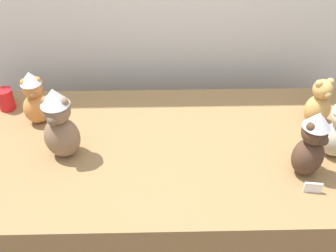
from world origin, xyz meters
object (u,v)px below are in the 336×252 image
teddy_bear_ginger (35,98)px  teddy_bear_cocoa (311,145)px  teddy_bear_honey (319,103)px  party_cup_red (6,99)px  teddy_bear_mocha (59,124)px  display_table (168,200)px

teddy_bear_ginger → teddy_bear_cocoa: bearing=-33.9°
teddy_bear_honey → party_cup_red: (-1.51, 0.15, -0.06)m
teddy_bear_cocoa → teddy_bear_honey: bearing=35.5°
teddy_bear_honey → teddy_bear_mocha: teddy_bear_mocha is taller
display_table → teddy_bear_mocha: bearing=-175.4°
teddy_bear_mocha → party_cup_red: 0.51m
display_table → teddy_bear_cocoa: bearing=-16.6°
teddy_bear_honey → teddy_bear_mocha: bearing=175.5°
teddy_bear_honey → teddy_bear_ginger: 1.33m
display_table → teddy_bear_cocoa: size_ratio=6.25×
teddy_bear_honey → teddy_bear_ginger: teddy_bear_ginger is taller
teddy_bear_mocha → teddy_bear_ginger: bearing=133.6°
party_cup_red → teddy_bear_honey: bearing=-5.7°
teddy_bear_cocoa → teddy_bear_mocha: bearing=141.6°
display_table → party_cup_red: party_cup_red is taller
teddy_bear_mocha → party_cup_red: bearing=144.0°
teddy_bear_honey → party_cup_red: teddy_bear_honey is taller
teddy_bear_honey → teddy_bear_cocoa: (-0.14, -0.33, 0.04)m
teddy_bear_mocha → party_cup_red: size_ratio=3.11×
display_table → teddy_bear_honey: size_ratio=7.88×
teddy_bear_cocoa → party_cup_red: 1.45m
display_table → teddy_bear_honey: (0.71, 0.16, 0.48)m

